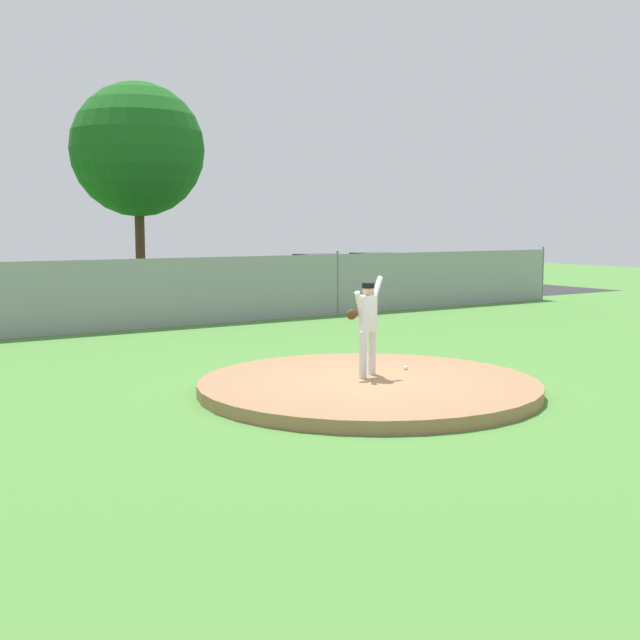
% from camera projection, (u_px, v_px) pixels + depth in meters
% --- Properties ---
extents(ground_plane, '(80.00, 80.00, 0.00)m').
position_uv_depth(ground_plane, '(211.00, 347.00, 18.31)').
color(ground_plane, '#4C8438').
extents(asphalt_strip, '(44.00, 7.00, 0.01)m').
position_uv_depth(asphalt_strip, '(95.00, 314.00, 25.35)').
color(asphalt_strip, '#2B2B2D').
rests_on(asphalt_strip, ground_plane).
extents(pitchers_mound, '(5.69, 5.69, 0.21)m').
position_uv_depth(pitchers_mound, '(368.00, 386.00, 13.32)').
color(pitchers_mound, '#99704C').
rests_on(pitchers_mound, ground_plane).
extents(pitcher_youth, '(0.78, 0.32, 1.71)m').
position_uv_depth(pitcher_youth, '(367.00, 319.00, 13.53)').
color(pitcher_youth, silver).
rests_on(pitcher_youth, pitchers_mound).
extents(baseball, '(0.07, 0.07, 0.07)m').
position_uv_depth(baseball, '(406.00, 368.00, 14.25)').
color(baseball, white).
rests_on(baseball, pitchers_mound).
extents(chainlink_fence, '(31.49, 0.07, 2.00)m').
position_uv_depth(chainlink_fence, '(146.00, 294.00, 21.51)').
color(chainlink_fence, gray).
rests_on(chainlink_fence, ground_plane).
extents(parked_car_slate, '(2.00, 4.28, 1.68)m').
position_uv_depth(parked_car_slate, '(269.00, 282.00, 28.26)').
color(parked_car_slate, slate).
rests_on(parked_car_slate, ground_plane).
extents(parked_car_teal, '(2.12, 4.49, 1.66)m').
position_uv_depth(parked_car_teal, '(70.00, 290.00, 24.79)').
color(parked_car_teal, '#146066').
rests_on(parked_car_teal, ground_plane).
extents(parked_car_champagne, '(1.99, 4.32, 1.71)m').
position_uv_depth(parked_car_champagne, '(383.00, 275.00, 31.91)').
color(parked_car_champagne, tan).
rests_on(parked_car_champagne, ground_plane).
extents(parked_car_navy, '(1.95, 4.61, 1.70)m').
position_uv_depth(parked_car_navy, '(329.00, 278.00, 30.57)').
color(parked_car_navy, '#161E4C').
rests_on(parked_car_navy, ground_plane).
extents(tree_broad_left, '(5.50, 5.50, 8.65)m').
position_uv_depth(tree_broad_left, '(138.00, 150.00, 32.90)').
color(tree_broad_left, '#4C331E').
rests_on(tree_broad_left, ground_plane).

